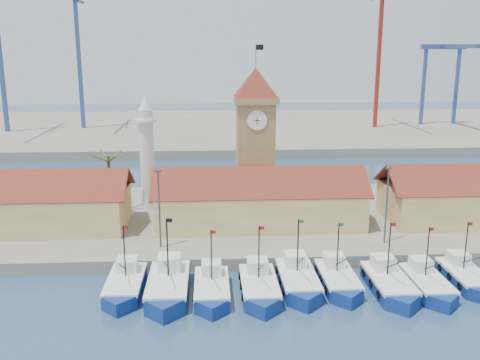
{
  "coord_description": "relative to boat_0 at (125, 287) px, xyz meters",
  "views": [
    {
      "loc": [
        -6.32,
        -45.95,
        23.33
      ],
      "look_at": [
        -2.57,
        18.0,
        7.82
      ],
      "focal_mm": 40.0,
      "sensor_mm": 36.0,
      "label": 1
    }
  ],
  "objects": [
    {
      "name": "palm_tree",
      "position": [
        -5.2,
        22.74,
        5.51
      ],
      "size": [
        5.6,
        5.03,
        8.39
      ],
      "color": "brown",
      "rests_on": "quay"
    },
    {
      "name": "quay",
      "position": [
        14.8,
        20.74,
        0.01
      ],
      "size": [
        140.0,
        32.0,
        1.5
      ],
      "primitive_type": "cube",
      "color": "gray",
      "rests_on": "ground"
    },
    {
      "name": "boat_5",
      "position": [
        21.34,
        0.07,
        -0.01
      ],
      "size": [
        3.38,
        9.26,
        7.01
      ],
      "color": "navy",
      "rests_on": "ground"
    },
    {
      "name": "ground",
      "position": [
        14.8,
        -3.26,
        -0.74
      ],
      "size": [
        400.0,
        400.0,
        0.0
      ],
      "primitive_type": "plane",
      "color": "navy",
      "rests_on": "ground"
    },
    {
      "name": "boat_7",
      "position": [
        29.99,
        -1.41,
        -0.03
      ],
      "size": [
        3.3,
        9.05,
        6.85
      ],
      "color": "navy",
      "rests_on": "ground"
    },
    {
      "name": "boat_0",
      "position": [
        0.0,
        0.0,
        0.0
      ],
      "size": [
        3.45,
        9.44,
        7.14
      ],
      "color": "navy",
      "rests_on": "ground"
    },
    {
      "name": "boat_1",
      "position": [
        4.28,
        -0.84,
        0.1
      ],
      "size": [
        3.92,
        10.73,
        8.12
      ],
      "color": "navy",
      "rests_on": "ground"
    },
    {
      "name": "hall_left",
      "position": [
        -17.2,
        16.74,
        3.25
      ],
      "size": [
        31.2,
        10.13,
        7.61
      ],
      "color": "#E4CB7D",
      "rests_on": "quay"
    },
    {
      "name": "boat_8",
      "position": [
        34.58,
        -0.01,
        -0.03
      ],
      "size": [
        3.31,
        9.06,
        6.85
      ],
      "color": "navy",
      "rests_on": "ground"
    },
    {
      "name": "clock_tower",
      "position": [
        14.8,
        22.74,
        11.22
      ],
      "size": [
        5.8,
        5.8,
        22.7
      ],
      "color": "#9E8951",
      "rests_on": "quay"
    },
    {
      "name": "minaret",
      "position": [
        -0.2,
        24.74,
        8.99
      ],
      "size": [
        3.0,
        3.0,
        16.3
      ],
      "color": "silver",
      "rests_on": "quay"
    },
    {
      "name": "boat_3",
      "position": [
        13.2,
        -1.27,
        0.01
      ],
      "size": [
        3.51,
        9.61,
        7.27
      ],
      "color": "navy",
      "rests_on": "ground"
    },
    {
      "name": "crane_red_right",
      "position": [
        56.3,
        100.59,
        25.48
      ],
      "size": [
        1.0,
        31.19,
        43.88
      ],
      "color": "maroon",
      "rests_on": "terminal"
    },
    {
      "name": "terminal",
      "position": [
        14.8,
        106.74,
        0.26
      ],
      "size": [
        240.0,
        80.0,
        2.0
      ],
      "primitive_type": "cube",
      "color": "gray",
      "rests_on": "ground"
    },
    {
      "name": "boat_4",
      "position": [
        17.25,
        -0.01,
        0.03
      ],
      "size": [
        3.6,
        9.87,
        7.47
      ],
      "color": "navy",
      "rests_on": "ground"
    },
    {
      "name": "crane_blue_near",
      "position": [
        -27.2,
        103.75,
        24.77
      ],
      "size": [
        1.0,
        29.77,
        42.81
      ],
      "color": "navy",
      "rests_on": "terminal"
    },
    {
      "name": "gantry",
      "position": [
        76.8,
        103.39,
        19.3
      ],
      "size": [
        13.0,
        22.0,
        23.2
      ],
      "color": "navy",
      "rests_on": "terminal"
    },
    {
      "name": "boat_2",
      "position": [
        8.55,
        -1.3,
        -0.02
      ],
      "size": [
        3.36,
        9.2,
        6.96
      ],
      "color": "navy",
      "rests_on": "ground"
    },
    {
      "name": "hall_center",
      "position": [
        14.8,
        16.74,
        3.25
      ],
      "size": [
        27.04,
        10.13,
        7.61
      ],
      "color": "#E4CB7D",
      "rests_on": "quay"
    },
    {
      "name": "lamp_posts",
      "position": [
        15.3,
        8.74,
        5.74
      ],
      "size": [
        80.7,
        0.25,
        9.03
      ],
      "color": "#3F3F44",
      "rests_on": "quay"
    },
    {
      "name": "boat_6",
      "position": [
        26.14,
        -1.3,
        0.03
      ],
      "size": [
        3.57,
        9.78,
        7.4
      ],
      "color": "navy",
      "rests_on": "ground"
    }
  ]
}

